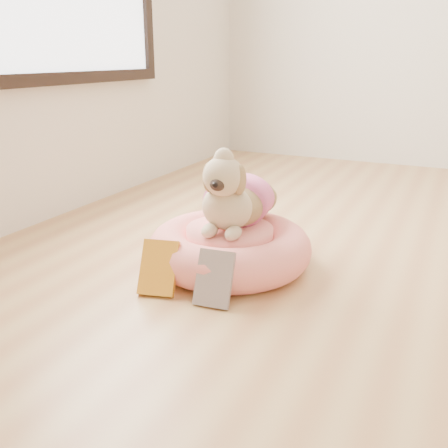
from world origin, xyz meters
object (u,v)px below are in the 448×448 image
at_px(book_white, 214,279).
at_px(pet_bed, 230,248).
at_px(dog, 235,184).
at_px(book_yellow, 159,268).

bearing_deg(book_white, pet_bed, 99.72).
bearing_deg(book_white, dog, 97.03).
distance_m(dog, book_white, 0.40).
height_order(pet_bed, book_yellow, book_yellow).
height_order(dog, book_white, dog).
bearing_deg(pet_bed, book_yellow, -113.07).
bearing_deg(dog, book_white, -83.01).
relative_size(dog, book_white, 2.37).
bearing_deg(book_yellow, dog, 53.62).
height_order(book_yellow, book_white, same).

